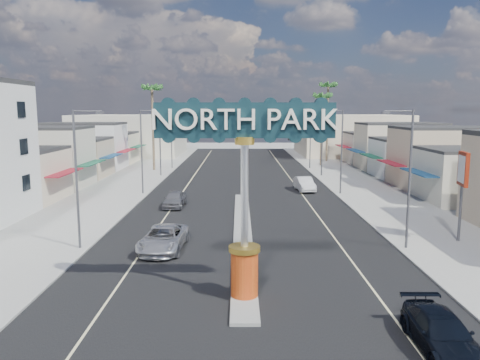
{
  "coord_description": "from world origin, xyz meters",
  "views": [
    {
      "loc": [
        -0.24,
        -19.38,
        8.97
      ],
      "look_at": [
        -0.2,
        9.33,
        4.67
      ],
      "focal_mm": 35.0,
      "sensor_mm": 36.0,
      "label": 1
    }
  ],
  "objects_px": {
    "traffic_signal_left": "(173,145)",
    "traffic_signal_right": "(309,145)",
    "streetlight_l_near": "(79,172)",
    "palm_right_far": "(328,90)",
    "streetlight_l_mid": "(143,147)",
    "palm_right_mid": "(322,100)",
    "streetlight_r_mid": "(340,147)",
    "suv_right": "(441,333)",
    "streetlight_l_far": "(172,136)",
    "car_parked_right": "(304,184)",
    "streetlight_r_far": "(309,136)",
    "palm_left_far": "(152,93)",
    "bank_pylon_sign": "(463,174)",
    "suv_left": "(164,238)",
    "gateway_sign": "(245,177)",
    "streetlight_r_near": "(407,172)",
    "car_parked_left": "(175,199)"
  },
  "relations": [
    {
      "from": "palm_left_far",
      "to": "car_parked_right",
      "type": "distance_m",
      "value": 28.84
    },
    {
      "from": "streetlight_l_mid",
      "to": "suv_left",
      "type": "distance_m",
      "value": 21.28
    },
    {
      "from": "bank_pylon_sign",
      "to": "palm_right_mid",
      "type": "bearing_deg",
      "value": 102.64
    },
    {
      "from": "streetlight_r_near",
      "to": "car_parked_right",
      "type": "xyz_separation_m",
      "value": [
        -3.39,
        22.24,
        -4.29
      ]
    },
    {
      "from": "streetlight_l_mid",
      "to": "streetlight_l_far",
      "type": "xyz_separation_m",
      "value": [
        0.0,
        22.0,
        0.0
      ]
    },
    {
      "from": "streetlight_l_far",
      "to": "streetlight_r_mid",
      "type": "height_order",
      "value": "same"
    },
    {
      "from": "traffic_signal_left",
      "to": "suv_right",
      "type": "bearing_deg",
      "value": -70.58
    },
    {
      "from": "palm_right_far",
      "to": "suv_left",
      "type": "distance_m",
      "value": 57.1
    },
    {
      "from": "palm_left_far",
      "to": "streetlight_r_near",
      "type": "bearing_deg",
      "value": -59.64
    },
    {
      "from": "car_parked_left",
      "to": "streetlight_l_mid",
      "type": "bearing_deg",
      "value": 124.76
    },
    {
      "from": "streetlight_r_far",
      "to": "traffic_signal_right",
      "type": "bearing_deg",
      "value": -98.86
    },
    {
      "from": "suv_right",
      "to": "car_parked_left",
      "type": "distance_m",
      "value": 29.69
    },
    {
      "from": "streetlight_l_near",
      "to": "streetlight_l_far",
      "type": "relative_size",
      "value": 1.0
    },
    {
      "from": "streetlight_l_near",
      "to": "streetlight_l_far",
      "type": "distance_m",
      "value": 42.0
    },
    {
      "from": "streetlight_l_mid",
      "to": "streetlight_r_near",
      "type": "relative_size",
      "value": 1.0
    },
    {
      "from": "streetlight_l_near",
      "to": "car_parked_right",
      "type": "relative_size",
      "value": 1.9
    },
    {
      "from": "traffic_signal_left",
      "to": "car_parked_right",
      "type": "relative_size",
      "value": 1.27
    },
    {
      "from": "gateway_sign",
      "to": "traffic_signal_left",
      "type": "relative_size",
      "value": 1.53
    },
    {
      "from": "streetlight_l_near",
      "to": "streetlight_l_mid",
      "type": "height_order",
      "value": "same"
    },
    {
      "from": "streetlight_r_mid",
      "to": "streetlight_r_far",
      "type": "xyz_separation_m",
      "value": [
        0.0,
        22.0,
        0.0
      ]
    },
    {
      "from": "traffic_signal_left",
      "to": "streetlight_r_mid",
      "type": "bearing_deg",
      "value": -35.5
    },
    {
      "from": "traffic_signal_right",
      "to": "suv_right",
      "type": "height_order",
      "value": "traffic_signal_right"
    },
    {
      "from": "bank_pylon_sign",
      "to": "streetlight_r_far",
      "type": "bearing_deg",
      "value": 106.47
    },
    {
      "from": "traffic_signal_left",
      "to": "car_parked_right",
      "type": "xyz_separation_m",
      "value": [
        16.23,
        -11.75,
        -3.5
      ]
    },
    {
      "from": "traffic_signal_left",
      "to": "streetlight_r_far",
      "type": "height_order",
      "value": "streetlight_r_far"
    },
    {
      "from": "car_parked_left",
      "to": "car_parked_right",
      "type": "distance_m",
      "value": 15.96
    },
    {
      "from": "traffic_signal_left",
      "to": "traffic_signal_right",
      "type": "height_order",
      "value": "same"
    },
    {
      "from": "suv_right",
      "to": "bank_pylon_sign",
      "type": "height_order",
      "value": "bank_pylon_sign"
    },
    {
      "from": "gateway_sign",
      "to": "palm_left_far",
      "type": "bearing_deg",
      "value": 105.15
    },
    {
      "from": "bank_pylon_sign",
      "to": "palm_left_far",
      "type": "bearing_deg",
      "value": 136.23
    },
    {
      "from": "streetlight_l_near",
      "to": "palm_right_mid",
      "type": "relative_size",
      "value": 0.74
    },
    {
      "from": "gateway_sign",
      "to": "car_parked_left",
      "type": "height_order",
      "value": "gateway_sign"
    },
    {
      "from": "traffic_signal_right",
      "to": "streetlight_r_mid",
      "type": "relative_size",
      "value": 0.67
    },
    {
      "from": "suv_right",
      "to": "streetlight_r_near",
      "type": "bearing_deg",
      "value": 77.15
    },
    {
      "from": "streetlight_r_mid",
      "to": "palm_left_far",
      "type": "xyz_separation_m",
      "value": [
        -23.43,
        20.0,
        6.43
      ]
    },
    {
      "from": "streetlight_l_near",
      "to": "palm_right_far",
      "type": "bearing_deg",
      "value": 63.94
    },
    {
      "from": "palm_right_mid",
      "to": "streetlight_r_far",
      "type": "bearing_deg",
      "value": -122.69
    },
    {
      "from": "gateway_sign",
      "to": "streetlight_r_far",
      "type": "distance_m",
      "value": 51.1
    },
    {
      "from": "suv_left",
      "to": "car_parked_left",
      "type": "bearing_deg",
      "value": 98.65
    },
    {
      "from": "streetlight_l_far",
      "to": "streetlight_r_near",
      "type": "height_order",
      "value": "same"
    },
    {
      "from": "streetlight_l_mid",
      "to": "palm_left_far",
      "type": "xyz_separation_m",
      "value": [
        -2.57,
        20.0,
        6.43
      ]
    },
    {
      "from": "palm_left_far",
      "to": "car_parked_left",
      "type": "xyz_separation_m",
      "value": [
        6.71,
        -26.53,
        -10.74
      ]
    },
    {
      "from": "streetlight_l_mid",
      "to": "car_parked_right",
      "type": "relative_size",
      "value": 1.9
    },
    {
      "from": "traffic_signal_right",
      "to": "car_parked_right",
      "type": "xyz_separation_m",
      "value": [
        -2.14,
        -11.75,
        -3.5
      ]
    },
    {
      "from": "palm_right_mid",
      "to": "palm_right_far",
      "type": "distance_m",
      "value": 6.57
    },
    {
      "from": "palm_left_far",
      "to": "suv_right",
      "type": "xyz_separation_m",
      "value": [
        20.35,
        -52.91,
        -10.8
      ]
    },
    {
      "from": "suv_right",
      "to": "palm_right_far",
      "type": "bearing_deg",
      "value": 83.87
    },
    {
      "from": "streetlight_l_near",
      "to": "suv_left",
      "type": "distance_m",
      "value": 6.82
    },
    {
      "from": "streetlight_r_near",
      "to": "bank_pylon_sign",
      "type": "xyz_separation_m",
      "value": [
        4.3,
        1.58,
        -0.34
      ]
    },
    {
      "from": "palm_right_far",
      "to": "car_parked_right",
      "type": "relative_size",
      "value": 2.98
    }
  ]
}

